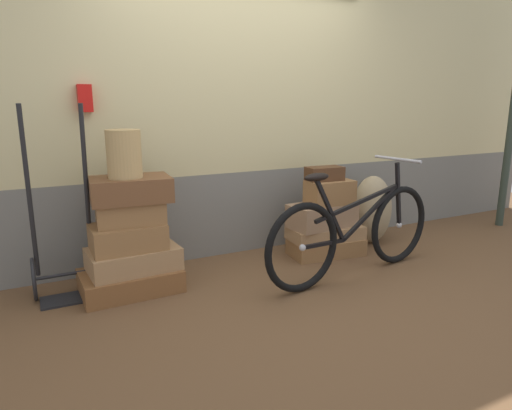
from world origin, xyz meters
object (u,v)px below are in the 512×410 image
(suitcase_1, at_px, (133,259))
(suitcase_5, at_px, (326,247))
(suitcase_3, at_px, (131,212))
(bicycle, at_px, (354,233))
(suitcase_8, at_px, (330,192))
(suitcase_6, at_px, (325,233))
(wicker_basket, at_px, (124,154))
(suitcase_9, at_px, (325,174))
(burlap_sack, at_px, (372,210))
(luggage_trolley, at_px, (65,255))
(suitcase_4, at_px, (131,189))
(suitcase_2, at_px, (128,237))
(suitcase_7, at_px, (322,215))
(suitcase_0, at_px, (131,280))

(suitcase_1, xyz_separation_m, suitcase_5, (1.74, 0.00, -0.17))
(suitcase_3, distance_m, bicycle, 1.73)
(suitcase_3, distance_m, suitcase_8, 1.75)
(suitcase_3, xyz_separation_m, suitcase_6, (1.73, -0.02, -0.38))
(suitcase_3, xyz_separation_m, wicker_basket, (-0.02, -0.00, 0.43))
(suitcase_9, relative_size, bicycle, 0.18)
(burlap_sack, bearing_deg, suitcase_1, -177.52)
(suitcase_8, bearing_deg, suitcase_6, 141.64)
(wicker_basket, height_order, luggage_trolley, luggage_trolley)
(suitcase_3, relative_size, suitcase_4, 0.85)
(burlap_sack, bearing_deg, suitcase_6, -171.40)
(suitcase_2, height_order, bicycle, bicycle)
(suitcase_2, bearing_deg, suitcase_6, -0.51)
(suitcase_3, height_order, suitcase_7, suitcase_3)
(suitcase_3, height_order, bicycle, bicycle)
(suitcase_7, relative_size, burlap_sack, 0.90)
(suitcase_5, bearing_deg, suitcase_6, 134.46)
(suitcase_3, xyz_separation_m, suitcase_8, (1.75, -0.03, -0.00))
(suitcase_3, height_order, suitcase_5, suitcase_3)
(suitcase_8, height_order, wicker_basket, wicker_basket)
(suitcase_2, distance_m, suitcase_3, 0.18)
(bicycle, bearing_deg, suitcase_0, 162.83)
(suitcase_5, bearing_deg, suitcase_2, -173.26)
(suitcase_5, distance_m, suitcase_9, 0.68)
(suitcase_0, relative_size, suitcase_3, 1.48)
(suitcase_5, relative_size, suitcase_6, 0.99)
(suitcase_5, distance_m, bicycle, 0.61)
(suitcase_2, bearing_deg, suitcase_0, -106.30)
(suitcase_5, height_order, suitcase_6, suitcase_6)
(suitcase_2, bearing_deg, suitcase_4, 35.50)
(wicker_basket, distance_m, luggage_trolley, 0.85)
(suitcase_0, xyz_separation_m, wicker_basket, (0.02, 0.03, 0.94))
(suitcase_0, distance_m, suitcase_9, 1.88)
(burlap_sack, bearing_deg, suitcase_5, -170.62)
(suitcase_1, height_order, suitcase_6, suitcase_1)
(luggage_trolley, bearing_deg, suitcase_0, -16.82)
(suitcase_9, distance_m, bicycle, 0.68)
(suitcase_0, height_order, suitcase_7, suitcase_7)
(suitcase_8, bearing_deg, suitcase_9, 140.36)
(suitcase_0, xyz_separation_m, suitcase_1, (0.03, 0.01, 0.16))
(suitcase_4, xyz_separation_m, suitcase_9, (1.70, -0.01, -0.01))
(wicker_basket, height_order, bicycle, wicker_basket)
(bicycle, bearing_deg, suitcase_1, 162.27)
(suitcase_3, relative_size, bicycle, 0.27)
(suitcase_3, height_order, suitcase_8, suitcase_8)
(suitcase_4, distance_m, luggage_trolley, 0.66)
(suitcase_3, bearing_deg, suitcase_6, 4.43)
(suitcase_2, xyz_separation_m, suitcase_7, (1.74, 0.02, -0.04))
(suitcase_4, bearing_deg, suitcase_9, 4.14)
(suitcase_3, height_order, burlap_sack, burlap_sack)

